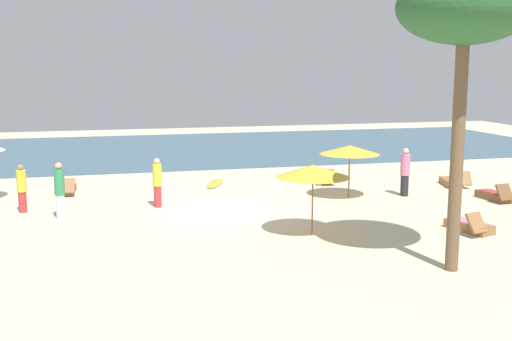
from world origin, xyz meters
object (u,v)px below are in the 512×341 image
lounger_4 (495,196)px  person_3 (405,172)px  umbrella_0 (313,171)px  umbrella_1 (350,150)px  lounger_5 (67,189)px  palm_2 (465,12)px  lounger_1 (470,226)px  person_1 (157,182)px  person_2 (60,190)px  lounger_0 (322,179)px  lounger_3 (452,182)px  person_0 (22,188)px  surfboard (215,183)px

lounger_4 → person_3: 3.42m
lounger_4 → umbrella_0: bearing=-160.4°
umbrella_1 → umbrella_0: bearing=-123.6°
lounger_5 → palm_2: (9.62, -12.25, 6.07)m
lounger_1 → lounger_4: bearing=47.1°
person_1 → person_2: bearing=-162.8°
lounger_1 → lounger_0: bearing=100.1°
palm_2 → lounger_1: bearing=51.1°
lounger_0 → lounger_5: bearing=178.3°
lounger_4 → lounger_0: bearing=135.4°
lounger_3 → person_2: bearing=-172.9°
lounger_0 → umbrella_0: bearing=-112.1°
umbrella_0 → person_0: umbrella_0 is taller
umbrella_1 → person_2: umbrella_1 is taller
lounger_0 → person_0: bearing=-167.3°
lounger_0 → person_3: (2.16, -3.41, 0.78)m
lounger_1 → surfboard: (-6.09, 9.63, -0.14)m
person_3 → person_0: bearing=177.0°
lounger_3 → lounger_5: size_ratio=1.02×
person_3 → umbrella_0: bearing=-139.8°
lounger_1 → person_1: (-8.90, 5.78, 0.72)m
lounger_0 → person_2: 11.38m
umbrella_1 → lounger_5: size_ratio=1.31×
lounger_5 → lounger_1: bearing=-36.8°
person_1 → lounger_1: bearing=-33.0°
palm_2 → umbrella_1: bearing=84.2°
lounger_5 → person_0: 3.35m
person_1 → lounger_0: bearing=22.3°
umbrella_0 → person_2: umbrella_0 is taller
palm_2 → umbrella_0: bearing=119.6°
lounger_0 → lounger_5: 10.60m
person_3 → lounger_5: bearing=163.7°
person_1 → surfboard: 4.84m
umbrella_1 → person_3: bearing=-4.1°
lounger_3 → person_0: bearing=-177.9°
palm_2 → person_3: bearing=69.9°
lounger_1 → person_3: bearing=83.8°
lounger_4 → umbrella_1: bearing=161.2°
surfboard → lounger_1: bearing=-57.7°
lounger_3 → person_1: 12.45m
lounger_3 → person_3: bearing=-155.2°
lounger_3 → person_3: (-2.91, -1.35, 0.78)m
umbrella_1 → lounger_4: size_ratio=1.33×
lounger_3 → palm_2: 13.07m
lounger_0 → lounger_4: (5.08, -5.01, 0.01)m
lounger_1 → lounger_5: lounger_1 is taller
lounger_1 → person_1: 10.64m
person_3 → lounger_0: bearing=122.3°
lounger_4 → person_1: size_ratio=0.96×
person_2 → lounger_1: bearing=-21.3°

